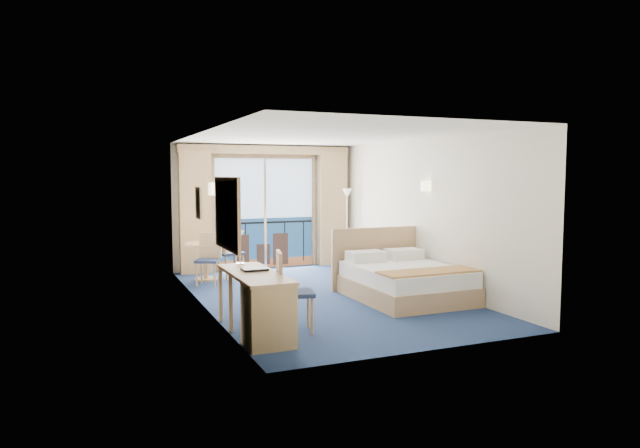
{
  "coord_description": "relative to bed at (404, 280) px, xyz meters",
  "views": [
    {
      "loc": [
        -3.71,
        -8.77,
        2.06
      ],
      "look_at": [
        0.05,
        0.2,
        1.21
      ],
      "focal_mm": 32.0,
      "sensor_mm": 36.0,
      "label": 1
    }
  ],
  "objects": [
    {
      "name": "floor",
      "position": [
        -1.18,
        0.69,
        -0.31
      ],
      "size": [
        6.5,
        6.5,
        0.0
      ],
      "primitive_type": "plane",
      "color": "navy",
      "rests_on": "ground"
    },
    {
      "name": "room_walls",
      "position": [
        -1.18,
        0.69,
        1.47
      ],
      "size": [
        4.04,
        6.54,
        2.72
      ],
      "color": "white",
      "rests_on": "ground"
    },
    {
      "name": "balcony_door",
      "position": [
        -1.19,
        3.91,
        0.83
      ],
      "size": [
        2.36,
        0.03,
        2.52
      ],
      "color": "navy",
      "rests_on": "room_walls"
    },
    {
      "name": "curtain_left",
      "position": [
        -2.73,
        3.76,
        0.97
      ],
      "size": [
        0.65,
        0.22,
        2.55
      ],
      "primitive_type": "cube",
      "color": "tan",
      "rests_on": "room_walls"
    },
    {
      "name": "curtain_right",
      "position": [
        0.37,
        3.76,
        0.97
      ],
      "size": [
        0.65,
        0.22,
        2.55
      ],
      "primitive_type": "cube",
      "color": "tan",
      "rests_on": "room_walls"
    },
    {
      "name": "pelmet",
      "position": [
        -1.18,
        3.79,
        2.27
      ],
      "size": [
        3.8,
        0.25,
        0.18
      ],
      "primitive_type": "cube",
      "color": "tan",
      "rests_on": "room_walls"
    },
    {
      "name": "mirror",
      "position": [
        -3.15,
        -0.81,
        1.24
      ],
      "size": [
        0.05,
        1.25,
        0.95
      ],
      "color": "tan",
      "rests_on": "room_walls"
    },
    {
      "name": "wall_print",
      "position": [
        -3.15,
        1.14,
        1.29
      ],
      "size": [
        0.04,
        0.42,
        0.52
      ],
      "color": "tan",
      "rests_on": "room_walls"
    },
    {
      "name": "sconce_left",
      "position": [
        -3.12,
        0.09,
        1.54
      ],
      "size": [
        0.18,
        0.18,
        0.18
      ],
      "primitive_type": "cylinder",
      "color": "beige",
      "rests_on": "room_walls"
    },
    {
      "name": "sconce_right",
      "position": [
        0.76,
        0.54,
        1.54
      ],
      "size": [
        0.18,
        0.18,
        0.18
      ],
      "primitive_type": "cylinder",
      "color": "beige",
      "rests_on": "room_walls"
    },
    {
      "name": "bed",
      "position": [
        0.0,
        0.0,
        0.0
      ],
      "size": [
        1.75,
        2.08,
        1.1
      ],
      "color": "tan",
      "rests_on": "ground"
    },
    {
      "name": "nightstand",
      "position": [
        0.58,
        1.39,
        -0.02
      ],
      "size": [
        0.45,
        0.43,
        0.59
      ],
      "primitive_type": "cube",
      "color": "tan",
      "rests_on": "ground"
    },
    {
      "name": "phone",
      "position": [
        0.54,
        1.37,
        0.32
      ],
      "size": [
        0.2,
        0.15,
        0.09
      ],
      "primitive_type": "cube",
      "rotation": [
        0.0,
        0.0,
        0.0
      ],
      "color": "white",
      "rests_on": "nightstand"
    },
    {
      "name": "armchair",
      "position": [
        0.47,
        1.99,
        0.0
      ],
      "size": [
        0.9,
        0.91,
        0.62
      ],
      "primitive_type": "imported",
      "rotation": [
        0.0,
        0.0,
        3.59
      ],
      "color": "#4D515E",
      "rests_on": "ground"
    },
    {
      "name": "floor_lamp",
      "position": [
        0.54,
        3.34,
        1.01
      ],
      "size": [
        0.24,
        0.24,
        1.74
      ],
      "color": "silver",
      "rests_on": "ground"
    },
    {
      "name": "desk",
      "position": [
        -2.87,
        -1.55,
        0.14
      ],
      "size": [
        0.59,
        1.71,
        0.8
      ],
      "color": "tan",
      "rests_on": "ground"
    },
    {
      "name": "desk_chair",
      "position": [
        -2.44,
        -1.18,
        0.29
      ],
      "size": [
        0.56,
        0.55,
        1.07
      ],
      "rotation": [
        0.0,
        0.0,
        1.33
      ],
      "color": "#202B4A",
      "rests_on": "ground"
    },
    {
      "name": "folder",
      "position": [
        -2.83,
        -0.94,
        0.51
      ],
      "size": [
        0.33,
        0.25,
        0.03
      ],
      "primitive_type": "cube",
      "rotation": [
        0.0,
        0.0,
        0.02
      ],
      "color": "black",
      "rests_on": "desk"
    },
    {
      "name": "desk_lamp",
      "position": [
        -2.9,
        -0.5,
        0.84
      ],
      "size": [
        0.12,
        0.12,
        0.46
      ],
      "color": "silver",
      "rests_on": "desk"
    },
    {
      "name": "round_table",
      "position": [
        -2.69,
        2.95,
        0.24
      ],
      "size": [
        0.8,
        0.8,
        0.72
      ],
      "color": "tan",
      "rests_on": "ground"
    },
    {
      "name": "table_chair_a",
      "position": [
        -2.27,
        2.96,
        0.27
      ],
      "size": [
        0.52,
        0.51,
        1.02
      ],
      "rotation": [
        0.0,
        0.0,
        1.74
      ],
      "color": "#202B4A",
      "rests_on": "ground"
    },
    {
      "name": "table_chair_b",
      "position": [
        -2.73,
        2.44,
        0.24
      ],
      "size": [
        0.56,
        0.56,
        0.97
      ],
      "rotation": [
        0.0,
        0.0,
        -0.46
      ],
      "color": "#202B4A",
      "rests_on": "ground"
    }
  ]
}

